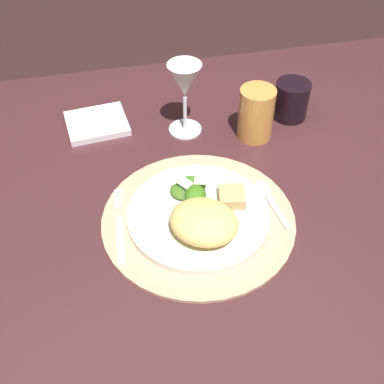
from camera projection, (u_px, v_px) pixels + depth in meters
ground_plane at (215, 379)px, 1.38m from camera, size 6.00×6.00×0.00m
dining_table at (225, 247)px, 0.96m from camera, size 1.32×0.99×0.72m
placemat at (198, 219)px, 0.84m from camera, size 0.33×0.33×0.01m
dinner_plate at (198, 215)px, 0.83m from camera, size 0.24×0.24×0.01m
pasta_serving at (204, 222)px, 0.78m from camera, size 0.15×0.15×0.05m
salad_greens at (191, 191)px, 0.85m from camera, size 0.07×0.09×0.03m
bread_piece at (234, 196)px, 0.84m from camera, size 0.05×0.05×0.02m
fork at (120, 229)px, 0.82m from camera, size 0.03×0.17×0.00m
spoon at (267, 195)px, 0.87m from camera, size 0.03×0.13×0.01m
napkin at (97, 123)px, 1.02m from camera, size 0.13×0.12×0.01m
wine_glass at (185, 84)px, 0.94m from camera, size 0.07×0.07×0.15m
amber_tumbler at (256, 114)px, 0.97m from camera, size 0.07×0.07×0.11m
dark_tumbler at (291, 100)px, 1.03m from camera, size 0.07×0.07×0.08m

